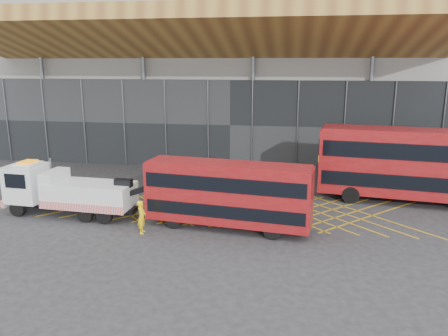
% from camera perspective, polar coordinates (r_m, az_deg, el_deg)
% --- Properties ---
extents(ground_plane, '(120.00, 120.00, 0.00)m').
position_cam_1_polar(ground_plane, '(30.02, -6.14, -4.91)').
color(ground_plane, '#262629').
extents(road_markings, '(24.76, 7.16, 0.01)m').
position_cam_1_polar(road_markings, '(29.26, 1.48, -5.32)').
color(road_markings, gold).
rests_on(road_markings, ground_plane).
extents(construction_building, '(55.00, 23.97, 18.00)m').
position_cam_1_polar(construction_building, '(46.20, 2.00, 12.94)').
color(construction_building, gray).
rests_on(construction_building, ground_plane).
extents(recovery_truck, '(9.92, 2.93, 3.45)m').
position_cam_1_polar(recovery_truck, '(29.44, -20.00, -2.80)').
color(recovery_truck, black).
rests_on(recovery_truck, ground_plane).
extents(bus_towed, '(9.85, 3.46, 3.92)m').
position_cam_1_polar(bus_towed, '(25.26, 0.50, -3.22)').
color(bus_towed, maroon).
rests_on(bus_towed, ground_plane).
extents(bus_second, '(12.89, 4.65, 5.13)m').
position_cam_1_polar(bus_second, '(32.40, 23.59, 0.62)').
color(bus_second, maroon).
rests_on(bus_second, ground_plane).
extents(worker, '(0.54, 0.75, 1.92)m').
position_cam_1_polar(worker, '(25.36, -10.70, -6.30)').
color(worker, yellow).
rests_on(worker, ground_plane).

